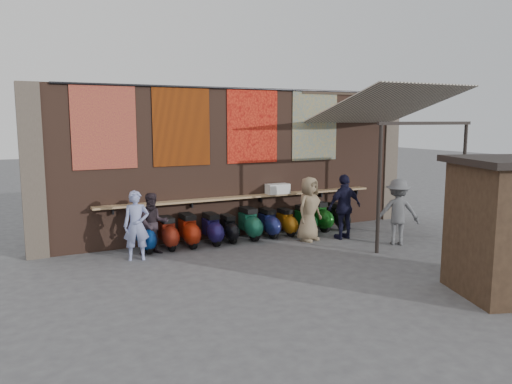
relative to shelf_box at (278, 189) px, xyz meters
The scene contains 34 objects.
ground 2.80m from the shelf_box, 113.17° to the right, with size 70.00×70.00×0.00m, color #474749.
brick_wall 1.29m from the shelf_box, 157.89° to the left, with size 10.00×0.40×4.00m, color brown.
pier_left 6.24m from the shelf_box, behind, with size 0.50×0.50×4.00m, color #4C4238.
pier_right 4.30m from the shelf_box, ahead, with size 0.50×0.50×4.00m, color #4C4238.
eating_counter 1.00m from the shelf_box, behind, with size 8.00×0.32×0.05m, color #9E7A51.
shelf_box is the anchor object (origin of this frame).
tapestry_redgold 4.91m from the shelf_box, behind, with size 1.50×0.02×2.00m, color maroon.
tapestry_sun 3.20m from the shelf_box, behind, with size 1.50×0.02×2.00m, color #BD450B.
tapestry_orange 1.88m from the shelf_box, 165.27° to the left, with size 1.50×0.02×2.00m, color red.
tapestry_multi 2.19m from the shelf_box, ahead, with size 1.50×0.02×2.00m, color #286095.
hang_rail 2.90m from the shelf_box, behind, with size 0.06×0.06×9.50m, color black.
scooter_stool_0 3.91m from the shelf_box, behind, with size 0.37×0.81×0.77m, color navy, non-canonical shape.
scooter_stool_1 3.37m from the shelf_box, behind, with size 0.37×0.83×0.79m, color maroon, non-canonical shape.
scooter_stool_2 2.86m from the shelf_box, behind, with size 0.39×0.87×0.82m, color #A4220C, non-canonical shape.
scooter_stool_3 2.30m from the shelf_box, behind, with size 0.37×0.83×0.79m, color #1A134A, non-canonical shape.
scooter_stool_4 1.88m from the shelf_box, 169.42° to the right, with size 0.33×0.74×0.70m, color black, non-canonical shape.
scooter_stool_5 1.34m from the shelf_box, 164.28° to the right, with size 0.40×0.88×0.84m, color #175C42, non-canonical shape.
scooter_stool_6 1.02m from the shelf_box, 146.17° to the right, with size 0.36×0.81×0.77m, color navy, non-canonical shape.
scooter_stool_7 0.96m from the shelf_box, 69.30° to the right, with size 0.34×0.76×0.72m, color #9A590E, non-canonical shape.
scooter_stool_8 1.18m from the shelf_box, 21.71° to the right, with size 0.36×0.80×0.76m, color #0D5B21, non-canonical shape.
scooter_stool_9 1.52m from the shelf_box, 11.50° to the right, with size 0.40×0.89×0.84m, color #0F4B12, non-canonical shape.
scooter_stool_10 2.06m from the shelf_box, ahead, with size 0.36×0.80×0.76m, color black, non-canonical shape.
diner_left 4.28m from the shelf_box, 167.79° to the right, with size 0.58×0.38×1.59m, color #8792C5.
diner_right 3.77m from the shelf_box, behind, with size 0.71×0.55×1.46m, color #2C2229.
shopper_navy 1.91m from the shelf_box, 46.78° to the right, with size 1.02×0.42×1.73m, color black.
shopper_grey 3.28m from the shelf_box, 49.47° to the right, with size 1.09×0.63×1.69m, color #5D5F63.
shopper_tan 1.24m from the shelf_box, 74.02° to the right, with size 0.83×0.54×1.69m, color #857154.
stall_sign 5.82m from the shelf_box, 71.70° to the right, with size 1.20×0.04×0.50m, color gold.
stall_shelf 5.81m from the shelf_box, 71.70° to the right, with size 1.83×0.10×0.06m, color #473321.
awning_canvas 3.68m from the shelf_box, 29.10° to the right, with size 3.20×3.40×0.03m, color beige.
awning_ledger 3.69m from the shelf_box, ahead, with size 3.30×0.08×0.12m, color #33261C.
awning_header 4.25m from the shelf_box, 49.06° to the right, with size 3.00×0.08×0.08m, color black.
awning_post_left 3.12m from the shelf_box, 68.96° to the right, with size 0.09×0.09×3.10m, color black.
awning_post_right 4.88m from the shelf_box, 36.53° to the right, with size 0.09×0.09×3.10m, color black.
Camera 1 is at (-5.72, -9.68, 3.17)m, focal length 35.00 mm.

